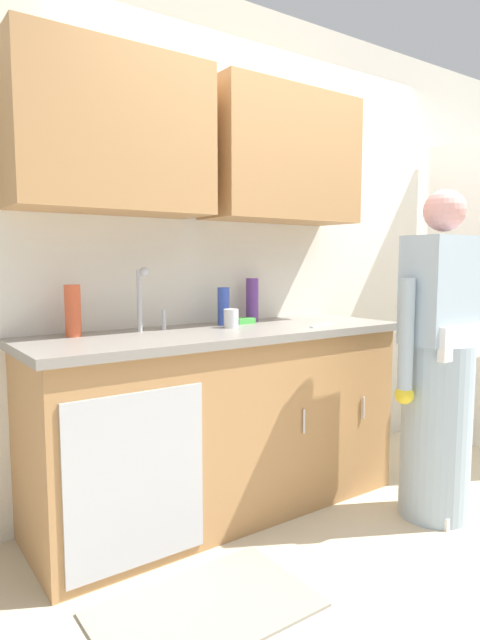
# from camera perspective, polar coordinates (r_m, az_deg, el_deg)

# --- Properties ---
(ground_plane) EXTENTS (9.00, 9.00, 0.00)m
(ground_plane) POSITION_cam_1_polar(r_m,az_deg,el_deg) (2.84, 16.57, -20.84)
(ground_plane) COLOR beige
(kitchen_wall_with_uppers) EXTENTS (4.80, 0.44, 2.70)m
(kitchen_wall_with_uppers) POSITION_cam_1_polar(r_m,az_deg,el_deg) (3.16, 1.31, 9.80)
(kitchen_wall_with_uppers) COLOR silver
(kitchen_wall_with_uppers) RESTS_ON ground
(counter_cabinet) EXTENTS (1.90, 0.62, 0.90)m
(counter_cabinet) POSITION_cam_1_polar(r_m,az_deg,el_deg) (2.80, -2.05, -11.02)
(counter_cabinet) COLOR #B27F4C
(counter_cabinet) RESTS_ON ground
(countertop) EXTENTS (1.96, 0.66, 0.04)m
(countertop) POSITION_cam_1_polar(r_m,az_deg,el_deg) (2.70, -2.05, -1.42)
(countertop) COLOR gray
(countertop) RESTS_ON counter_cabinet
(sink) EXTENTS (0.50, 0.36, 0.35)m
(sink) POSITION_cam_1_polar(r_m,az_deg,el_deg) (2.54, -8.37, -1.84)
(sink) COLOR #B7BABF
(sink) RESTS_ON counter_cabinet
(person_at_sink) EXTENTS (0.55, 0.34, 1.62)m
(person_at_sink) POSITION_cam_1_polar(r_m,az_deg,el_deg) (2.85, 20.18, -6.03)
(person_at_sink) COLOR white
(person_at_sink) RESTS_ON ground
(floor_mat) EXTENTS (0.80, 0.50, 0.01)m
(floor_mat) POSITION_cam_1_polar(r_m,az_deg,el_deg) (2.25, -3.76, -28.19)
(floor_mat) COLOR gray
(floor_mat) RESTS_ON ground
(bottle_water_tall) EXTENTS (0.07, 0.07, 0.24)m
(bottle_water_tall) POSITION_cam_1_polar(r_m,az_deg,el_deg) (3.05, 1.30, 2.15)
(bottle_water_tall) COLOR #66388C
(bottle_water_tall) RESTS_ON countertop
(bottle_cleaner_spray) EXTENTS (0.07, 0.07, 0.23)m
(bottle_cleaner_spray) POSITION_cam_1_polar(r_m,az_deg,el_deg) (2.54, -17.25, 0.94)
(bottle_cleaner_spray) COLOR #E05933
(bottle_cleaner_spray) RESTS_ON countertop
(bottle_water_short) EXTENTS (0.06, 0.06, 0.20)m
(bottle_water_short) POSITION_cam_1_polar(r_m,az_deg,el_deg) (2.87, -1.76, 1.46)
(bottle_water_short) COLOR #334CB2
(bottle_water_short) RESTS_ON countertop
(cup_by_sink) EXTENTS (0.08, 0.08, 0.10)m
(cup_by_sink) POSITION_cam_1_polar(r_m,az_deg,el_deg) (2.77, -0.96, 0.18)
(cup_by_sink) COLOR white
(cup_by_sink) RESTS_ON countertop
(knife_on_counter) EXTENTS (0.23, 0.10, 0.01)m
(knife_on_counter) POSITION_cam_1_polar(r_m,az_deg,el_deg) (2.89, 8.67, -0.51)
(knife_on_counter) COLOR silver
(knife_on_counter) RESTS_ON countertop
(sponge) EXTENTS (0.11, 0.07, 0.03)m
(sponge) POSITION_cam_1_polar(r_m,az_deg,el_deg) (2.95, 0.42, -0.08)
(sponge) COLOR #4CBF4C
(sponge) RESTS_ON countertop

